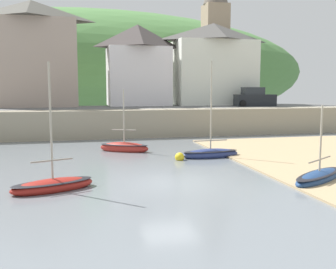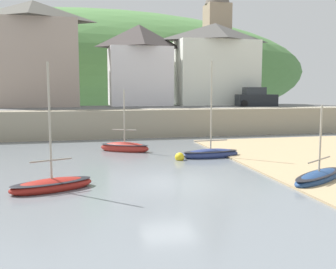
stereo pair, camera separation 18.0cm
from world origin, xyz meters
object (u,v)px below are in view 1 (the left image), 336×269
waterfront_building_left (33,53)px  sailboat_nearest_shore (319,177)px  church_with_spire (215,28)px  fishing_boat_green (210,153)px  waterfront_building_right (213,64)px  sailboat_tall_mast (124,147)px  waterfront_building_centre (138,64)px  parked_car_by_wall (254,98)px  mooring_buoy (180,157)px  sailboat_blue_trim (53,185)px

waterfront_building_left → sailboat_nearest_shore: size_ratio=2.50×
church_with_spire → fishing_boat_green: church_with_spire is taller
waterfront_building_right → fishing_boat_green: 21.71m
church_with_spire → sailboat_tall_mast: bearing=-124.2°
waterfront_building_centre → waterfront_building_right: size_ratio=0.94×
waterfront_building_right → parked_car_by_wall: size_ratio=2.16×
sailboat_tall_mast → mooring_buoy: sailboat_tall_mast is taller
waterfront_building_centre → parked_car_by_wall: bearing=-21.4°
waterfront_building_right → parked_car_by_wall: waterfront_building_right is taller
waterfront_building_left → mooring_buoy: waterfront_building_left is taller
church_with_spire → sailboat_blue_trim: church_with_spire is taller
mooring_buoy → waterfront_building_left: bearing=116.9°
sailboat_nearest_shore → sailboat_tall_mast: sailboat_tall_mast is taller
sailboat_blue_trim → sailboat_tall_mast: bearing=45.5°
waterfront_building_centre → parked_car_by_wall: 12.81m
sailboat_blue_trim → mooring_buoy: (7.03, 5.61, -0.07)m
waterfront_building_right → church_with_spire: size_ratio=0.52×
waterfront_building_left → mooring_buoy: 23.61m
waterfront_building_right → parked_car_by_wall: (2.95, -4.50, -3.76)m
waterfront_building_right → sailboat_nearest_shore: size_ratio=2.16×
sailboat_tall_mast → sailboat_nearest_shore: bearing=-25.7°
church_with_spire → fishing_boat_green: bearing=-110.1°
waterfront_building_right → church_with_spire: (1.60, 4.00, 4.53)m
fishing_boat_green → church_with_spire: bearing=65.2°
waterfront_building_left → sailboat_tall_mast: 19.05m
fishing_boat_green → parked_car_by_wall: size_ratio=1.45×
sailboat_nearest_shore → sailboat_tall_mast: (-7.82, 10.72, 0.05)m
waterfront_building_left → sailboat_nearest_shore: 31.55m
waterfront_building_right → sailboat_tall_mast: size_ratio=2.07×
waterfront_building_left → waterfront_building_centre: (10.71, 0.00, -0.98)m
waterfront_building_left → parked_car_by_wall: bearing=-11.5°
waterfront_building_centre → fishing_boat_green: 20.56m
waterfront_building_left → waterfront_building_right: waterfront_building_left is taller
sailboat_blue_trim → parked_car_by_wall: sailboat_blue_trim is taller
fishing_boat_green → waterfront_building_right: bearing=65.6°
waterfront_building_left → waterfront_building_right: 19.23m
sailboat_nearest_shore → fishing_boat_green: fishing_boat_green is taller
parked_car_by_wall → sailboat_nearest_shore: bearing=-103.6°
mooring_buoy → sailboat_blue_trim: bearing=-141.4°
church_with_spire → waterfront_building_right: bearing=-111.8°
sailboat_nearest_shore → parked_car_by_wall: (7.10, 22.18, 2.98)m
waterfront_building_centre → mooring_buoy: 21.00m
waterfront_building_left → fishing_boat_green: (12.25, -19.44, -7.49)m
sailboat_nearest_shore → waterfront_building_centre: bearing=65.5°
waterfront_building_centre → waterfront_building_right: 8.51m
sailboat_blue_trim → sailboat_tall_mast: (4.16, 9.58, 0.04)m
waterfront_building_right → mooring_buoy: waterfront_building_right is taller
sailboat_tall_mast → mooring_buoy: size_ratio=7.68×
waterfront_building_right → fishing_boat_green: bearing=-109.7°
waterfront_building_centre → parked_car_by_wall: size_ratio=2.03×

